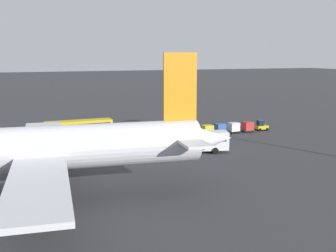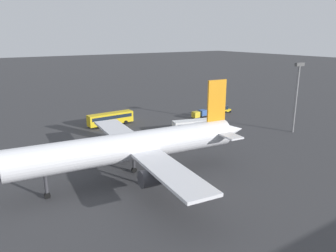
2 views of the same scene
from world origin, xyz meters
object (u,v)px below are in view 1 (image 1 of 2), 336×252
shuttle_bus_near (79,127)px  worker_person (107,127)px  airplane (27,150)px  baggage_tug (261,126)px  shuttle_bus_far (191,140)px  cargo_cart_yellow (207,130)px  cargo_cart_blue (220,128)px  cargo_cart_red (248,126)px  cargo_cart_white (234,127)px

shuttle_bus_near → worker_person: 7.83m
airplane → baggage_tug: 54.24m
shuttle_bus_far → worker_person: shuttle_bus_far is taller
worker_person → baggage_tug: bearing=160.8°
shuttle_bus_far → cargo_cart_yellow: shuttle_bus_far is taller
cargo_cart_yellow → shuttle_bus_near: bearing=-16.9°
airplane → baggage_tug: bearing=-142.9°
shuttle_bus_far → cargo_cart_yellow: size_ratio=5.65×
baggage_tug → worker_person: bearing=-16.5°
shuttle_bus_far → cargo_cart_blue: (-11.56, -11.92, -0.79)m
baggage_tug → cargo_cart_yellow: bearing=8.3°
worker_person → cargo_cart_blue: size_ratio=0.83×
cargo_cart_blue → worker_person: bearing=-28.7°
baggage_tug → cargo_cart_yellow: (12.77, 1.27, 0.25)m
baggage_tug → cargo_cart_red: size_ratio=1.17×
shuttle_bus_near → cargo_cart_yellow: bearing=161.5°
shuttle_bus_far → cargo_cart_blue: bearing=-119.2°
airplane → shuttle_bus_near: airplane is taller
airplane → worker_person: size_ratio=25.73×
airplane → shuttle_bus_far: 29.62m
shuttle_bus_near → cargo_cart_white: size_ratio=5.80×
baggage_tug → cargo_cart_yellow: 12.84m
cargo_cart_blue → shuttle_bus_far: bearing=45.9°
shuttle_bus_near → baggage_tug: shuttle_bus_near is taller
cargo_cart_red → cargo_cart_yellow: (9.16, 0.63, 0.00)m
shuttle_bus_near → cargo_cart_blue: shuttle_bus_near is taller
shuttle_bus_near → cargo_cart_white: bearing=166.4°
cargo_cart_blue → cargo_cart_red: bearing=178.9°
cargo_cart_white → cargo_cart_yellow: size_ratio=1.00×
shuttle_bus_near → shuttle_bus_far: size_ratio=1.03×
worker_person → cargo_cart_blue: 22.34m
shuttle_bus_far → cargo_cart_blue: 16.62m
worker_person → cargo_cart_yellow: (-16.54, 11.47, 0.32)m
worker_person → cargo_cart_yellow: 20.13m
cargo_cart_white → worker_person: bearing=-25.3°
airplane → worker_person: bearing=-108.0°
shuttle_bus_far → worker_person: (8.04, -22.64, -1.11)m
shuttle_bus_far → cargo_cart_white: bearing=-125.9°
worker_person → cargo_cart_red: bearing=157.1°
airplane → cargo_cart_blue: 45.88m
shuttle_bus_near → shuttle_bus_far: bearing=126.8°
worker_person → cargo_cart_white: bearing=154.7°
airplane → cargo_cart_white: 48.36m
airplane → cargo_cart_red: (-42.67, -27.22, -4.61)m
cargo_cart_red → cargo_cart_yellow: 9.18m
worker_person → airplane: bearing=66.0°
shuttle_bus_near → cargo_cart_white: (-28.95, 6.18, -0.76)m
shuttle_bus_far → baggage_tug: 24.67m
cargo_cart_red → cargo_cart_blue: 6.11m
cargo_cart_blue → cargo_cart_yellow: same height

